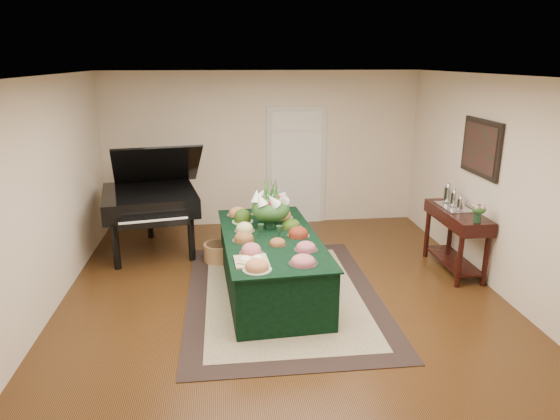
{
  "coord_description": "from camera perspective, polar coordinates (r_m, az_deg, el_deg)",
  "views": [
    {
      "loc": [
        -0.69,
        -5.69,
        2.88
      ],
      "look_at": [
        0.0,
        0.3,
        1.05
      ],
      "focal_mm": 32.0,
      "sensor_mm": 36.0,
      "label": 1
    }
  ],
  "objects": [
    {
      "name": "wall_painting",
      "position": [
        7.19,
        21.98,
        6.61
      ],
      "size": [
        0.05,
        0.95,
        0.75
      ],
      "color": "black",
      "rests_on": "ground"
    },
    {
      "name": "grand_piano",
      "position": [
        7.82,
        -14.59,
        1.21
      ],
      "size": [
        1.65,
        1.84,
        1.69
      ],
      "color": "black",
      "rests_on": "ground"
    },
    {
      "name": "area_rug",
      "position": [
        6.44,
        0.33,
        -9.64
      ],
      "size": [
        2.4,
        3.37,
        0.01
      ],
      "color": "black",
      "rests_on": "ground"
    },
    {
      "name": "tea_service",
      "position": [
        7.39,
        19.21,
        1.23
      ],
      "size": [
        0.34,
        0.58,
        0.3
      ],
      "color": "silver",
      "rests_on": "mahogany_sideboard"
    },
    {
      "name": "cutting_board",
      "position": [
        5.53,
        -3.31,
        -5.58
      ],
      "size": [
        0.39,
        0.39,
        0.1
      ],
      "color": "tan",
      "rests_on": "buffet_table"
    },
    {
      "name": "kitchen_doorway",
      "position": [
        8.95,
        1.87,
        4.9
      ],
      "size": [
        1.05,
        0.07,
        2.1
      ],
      "color": "beige",
      "rests_on": "ground"
    },
    {
      "name": "green_goblets",
      "position": [
        6.19,
        -1.15,
        -2.47
      ],
      "size": [
        0.29,
        0.17,
        0.18
      ],
      "color": "#14321D",
      "rests_on": "buffet_table"
    },
    {
      "name": "buffet_table",
      "position": [
        6.43,
        -1.09,
        -6.08
      ],
      "size": [
        1.32,
        2.56,
        0.74
      ],
      "color": "black",
      "rests_on": "ground"
    },
    {
      "name": "wicker_basket",
      "position": [
        7.46,
        -7.05,
        -4.84
      ],
      "size": [
        0.43,
        0.43,
        0.27
      ],
      "primitive_type": "cylinder",
      "color": "#98693D",
      "rests_on": "ground"
    },
    {
      "name": "ground",
      "position": [
        6.42,
        0.31,
        -9.79
      ],
      "size": [
        6.0,
        6.0,
        0.0
      ],
      "primitive_type": "plane",
      "color": "black",
      "rests_on": "ground"
    },
    {
      "name": "food_platters",
      "position": [
        6.38,
        -1.34,
        -2.28
      ],
      "size": [
        1.04,
        2.34,
        0.14
      ],
      "color": "silver",
      "rests_on": "buffet_table"
    },
    {
      "name": "floral_centerpiece",
      "position": [
        6.56,
        -1.09,
        0.66
      ],
      "size": [
        0.53,
        0.53,
        0.53
      ],
      "color": "#14321D",
      "rests_on": "buffet_table"
    },
    {
      "name": "pink_bouquet",
      "position": [
        6.78,
        21.76,
        0.02
      ],
      "size": [
        0.2,
        0.2,
        0.25
      ],
      "color": "#14321D",
      "rests_on": "mahogany_sideboard"
    },
    {
      "name": "mahogany_sideboard",
      "position": [
        7.33,
        19.55,
        -1.54
      ],
      "size": [
        0.45,
        1.26,
        0.89
      ],
      "color": "black",
      "rests_on": "ground"
    }
  ]
}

